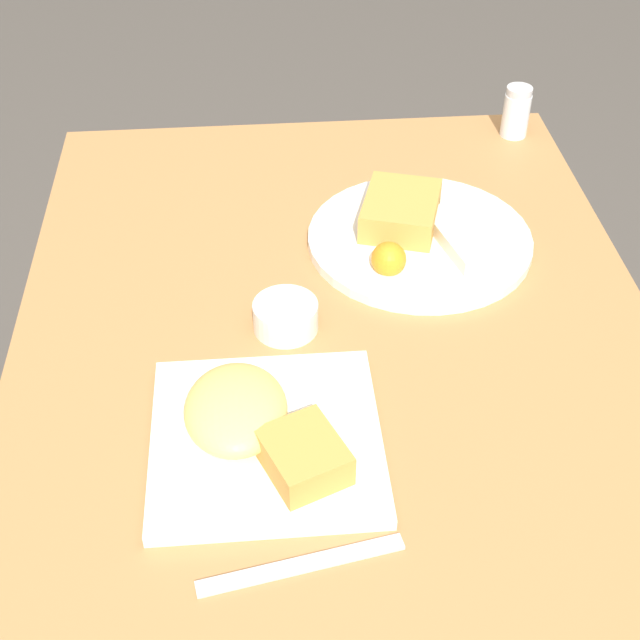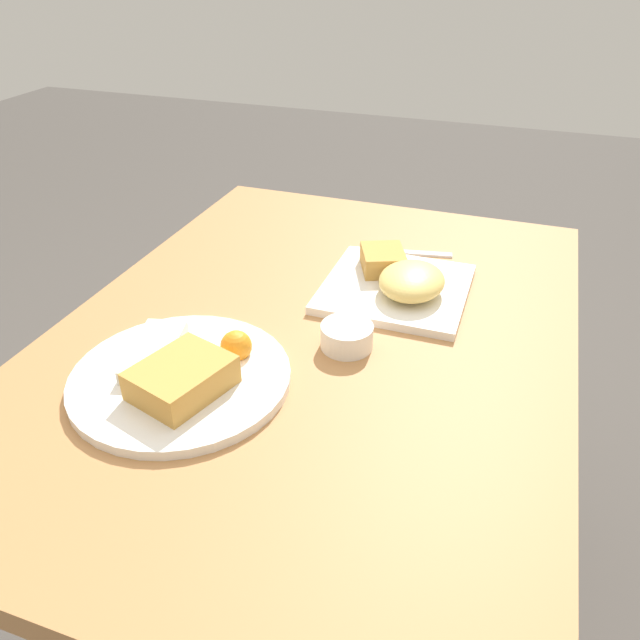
% 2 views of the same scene
% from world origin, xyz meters
% --- Properties ---
extents(dining_table, '(1.05, 0.76, 0.71)m').
position_xyz_m(dining_table, '(0.00, 0.00, 0.62)').
color(dining_table, '#B27A47').
rests_on(dining_table, ground_plane).
extents(plate_square_near, '(0.23, 0.23, 0.06)m').
position_xyz_m(plate_square_near, '(0.15, -0.10, 0.73)').
color(plate_square_near, white).
rests_on(plate_square_near, dining_table).
extents(plate_oval_far, '(0.29, 0.29, 0.05)m').
position_xyz_m(plate_oval_far, '(-0.18, 0.12, 0.72)').
color(plate_oval_far, white).
rests_on(plate_oval_far, dining_table).
extents(sauce_ramekin, '(0.08, 0.08, 0.04)m').
position_xyz_m(sauce_ramekin, '(-0.03, -0.06, 0.72)').
color(sauce_ramekin, white).
rests_on(sauce_ramekin, dining_table).
extents(salt_shaker, '(0.04, 0.04, 0.08)m').
position_xyz_m(salt_shaker, '(-0.46, 0.32, 0.74)').
color(salt_shaker, white).
rests_on(salt_shaker, dining_table).
extents(butter_knife, '(0.05, 0.19, 0.00)m').
position_xyz_m(butter_knife, '(0.30, -0.06, 0.71)').
color(butter_knife, silver).
rests_on(butter_knife, dining_table).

